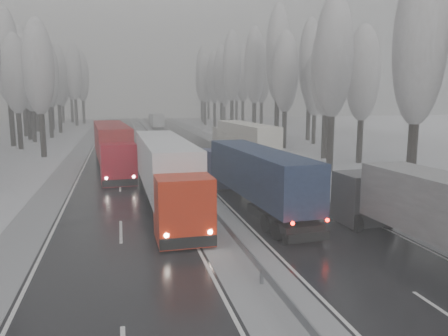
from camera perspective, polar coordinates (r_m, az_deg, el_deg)
name	(u,v)px	position (r m, az deg, el deg)	size (l,w,h in m)	color
carriageway_right	(229,169)	(42.99, 0.67, -0.18)	(7.50, 200.00, 0.03)	black
carriageway_left	(120,174)	(41.73, -13.45, -0.73)	(7.50, 200.00, 0.03)	black
median_slush	(176,171)	(42.04, -6.28, -0.45)	(3.00, 200.00, 0.04)	#9C9FA4
shoulder_right	(277,167)	(44.44, 6.88, 0.08)	(2.40, 200.00, 0.04)	#9C9FA4
shoulder_left	(64,176)	(42.04, -20.21, -0.98)	(2.40, 200.00, 0.04)	#9C9FA4
median_guardrail	(176,166)	(41.93, -6.29, 0.33)	(0.12, 200.00, 0.76)	slate
tree_16	(420,44)	(33.68, 24.19, 14.55)	(3.60, 3.60, 16.53)	black
tree_18	(334,57)	(43.02, 14.13, 13.83)	(3.60, 3.60, 16.58)	black
tree_19	(363,74)	(49.11, 17.71, 11.59)	(3.60, 3.60, 14.57)	black
tree_20	(327,69)	(51.75, 13.27, 12.46)	(3.60, 3.60, 15.71)	black
tree_21	(329,56)	(56.45, 13.56, 14.07)	(3.60, 3.60, 18.62)	black
tree_22	(285,73)	(60.94, 8.03, 12.21)	(3.60, 3.60, 15.86)	black
tree_23	(315,85)	(67.04, 11.83, 10.59)	(3.60, 3.60, 13.55)	black
tree_24	(278,54)	(66.51, 7.06, 14.54)	(3.60, 3.60, 20.49)	black
tree_25	(310,62)	(72.77, 11.17, 13.46)	(3.60, 3.60, 19.44)	black
tree_26	(255,66)	(76.00, 4.03, 13.12)	(3.60, 3.60, 18.78)	black
tree_27	(286,72)	(82.09, 8.05, 12.26)	(3.60, 3.60, 17.62)	black
tree_28	(232,67)	(85.95, 1.05, 13.07)	(3.60, 3.60, 19.62)	black
tree_29	(262,73)	(91.81, 4.97, 12.20)	(3.60, 3.60, 18.11)	black
tree_30	(222,75)	(95.40, -0.32, 12.04)	(3.60, 3.60, 17.86)	black
tree_31	(243,74)	(100.77, 2.50, 12.15)	(3.60, 3.60, 18.58)	black
tree_32	(214,78)	(102.72, -1.25, 11.66)	(3.60, 3.60, 17.33)	black
tree_33	(224,87)	(107.26, -0.04, 10.55)	(3.60, 3.60, 14.33)	black
tree_34	(205,78)	(109.50, -2.53, 11.62)	(3.60, 3.60, 17.63)	black
tree_35	(237,78)	(115.49, 1.67, 11.71)	(3.60, 3.60, 18.25)	black
tree_36	(203,74)	(119.48, -2.82, 12.23)	(3.60, 3.60, 20.23)	black
tree_37	(224,83)	(124.76, 0.05, 10.99)	(3.60, 3.60, 16.37)	black
tree_38	(202,80)	(130.11, -2.95, 11.37)	(3.60, 3.60, 17.97)	black
tree_39	(208,85)	(134.53, -2.06, 10.82)	(3.60, 3.60, 16.19)	black
tree_62	(38,68)	(55.63, -23.10, 11.96)	(3.60, 3.60, 16.04)	black
tree_64	(16,74)	(65.22, -25.58, 10.96)	(3.60, 3.60, 15.42)	black
tree_65	(7,57)	(69.65, -26.52, 12.88)	(3.60, 3.60, 19.48)	black
tree_66	(30,78)	(74.65, -23.96, 10.67)	(3.60, 3.60, 15.23)	black
tree_67	(26,72)	(78.88, -24.50, 11.40)	(3.60, 3.60, 17.09)	black
tree_68	(48,74)	(81.11, -22.02, 11.28)	(3.60, 3.60, 16.65)	black
tree_69	(21,65)	(85.94, -24.96, 12.09)	(3.60, 3.60, 19.35)	black
tree_70	(57,75)	(91.07, -20.94, 11.24)	(3.60, 3.60, 17.09)	black
tree_71	(34,68)	(95.79, -23.57, 11.92)	(3.60, 3.60, 19.61)	black
tree_72	(51,83)	(100.62, -21.71, 10.25)	(3.60, 3.60, 15.11)	black
tree_73	(39,77)	(105.05, -23.03, 10.84)	(3.60, 3.60, 17.22)	black
tree_74	(74,72)	(111.01, -19.00, 11.77)	(3.60, 3.60, 19.68)	black
tree_75	(36,75)	(116.11, -23.36, 11.05)	(3.60, 3.60, 18.60)	black
tree_76	(82,77)	(120.25, -18.07, 11.26)	(3.60, 3.60, 18.55)	black
tree_77	(61,88)	(124.69, -20.47, 9.81)	(3.60, 3.60, 14.32)	black
tree_78	(70,75)	(127.14, -19.46, 11.35)	(3.60, 3.60, 19.55)	black
tree_79	(61,82)	(131.35, -20.46, 10.52)	(3.60, 3.60, 17.07)	black
truck_blue_box	(252,173)	(27.81, 3.67, -0.71)	(3.46, 15.53, 3.95)	navy
truck_cream_box	(243,139)	(48.74, 2.47, 3.86)	(3.61, 16.56, 4.22)	#B4AEA0
box_truck_distant	(156,120)	(102.20, -8.84, 6.18)	(3.03, 8.41, 3.09)	#B5B9BD
truck_red_white	(166,170)	(27.81, -7.55, -0.21)	(3.01, 17.27, 4.41)	red
truck_red_red	(112,145)	(42.55, -14.39, 2.97)	(4.10, 17.66, 4.49)	#A00917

